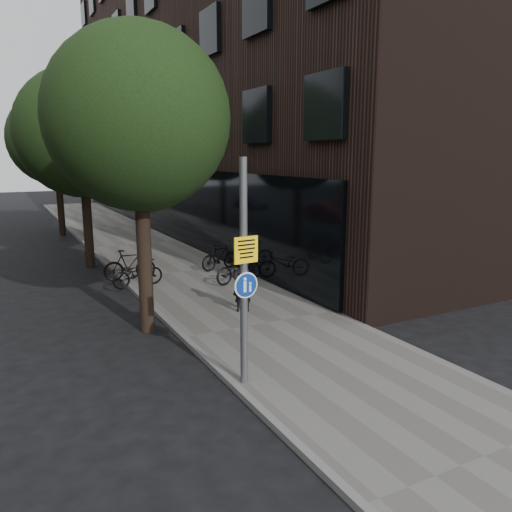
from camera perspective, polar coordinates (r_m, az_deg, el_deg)
ground at (r=10.55m, az=8.94°, el=-13.65°), size 120.00×120.00×0.00m
sidewalk at (r=19.13m, az=-8.45°, el=-1.91°), size 4.50×60.00×0.12m
curb_edge at (r=18.55m, az=-15.03°, el=-2.59°), size 0.15×60.00×0.13m
building_right_dark_brick at (r=33.19m, az=-1.91°, el=19.37°), size 12.00×40.00×18.00m
street_tree_near at (r=12.70m, az=-13.12°, el=14.15°), size 4.40×4.40×7.50m
street_tree_mid at (r=21.02m, az=-19.14°, el=12.68°), size 5.00×5.00×7.80m
street_tree_far at (r=29.94m, az=-21.82°, el=11.96°), size 5.00×5.00×7.80m
signpost at (r=9.29m, az=-1.41°, el=-1.98°), size 0.50×0.14×4.31m
pedestrian at (r=13.97m, az=-1.58°, el=-3.33°), size 0.64×0.51×1.52m
parked_bike_facade_near at (r=17.17m, az=-2.01°, el=-1.41°), size 2.01×1.10×1.00m
parked_bike_facade_far at (r=19.13m, az=-4.19°, el=-0.09°), size 1.73×0.86×1.00m
parked_bike_curb_near at (r=17.08m, az=-13.38°, el=-1.92°), size 1.85×0.91×0.93m
parked_bike_curb_far at (r=18.10m, az=-14.24°, el=-0.96°), size 1.84×0.66×1.08m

